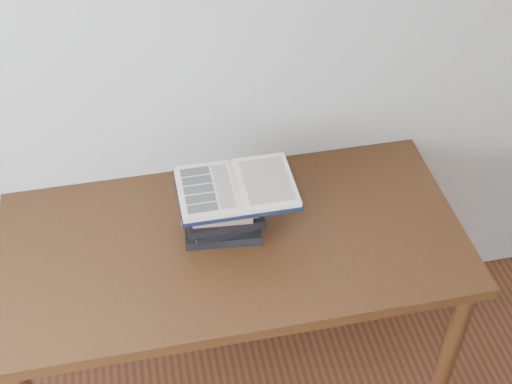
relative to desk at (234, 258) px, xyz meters
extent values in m
cube|color=#B7B4AD|center=(-0.04, 0.37, 0.59)|extent=(3.50, 0.04, 2.60)
cube|color=#462311|center=(0.00, 0.00, 0.07)|extent=(1.50, 0.75, 0.04)
cylinder|color=#462311|center=(0.69, -0.32, -0.33)|extent=(0.06, 0.06, 0.76)
cylinder|color=#462311|center=(-0.69, 0.32, -0.33)|extent=(0.06, 0.06, 0.76)
cylinder|color=#462311|center=(0.69, 0.32, -0.33)|extent=(0.06, 0.06, 0.76)
cube|color=black|center=(-0.03, 0.04, 0.11)|extent=(0.26, 0.18, 0.03)
cube|color=black|center=(-0.03, 0.03, 0.14)|extent=(0.21, 0.16, 0.03)
cube|color=black|center=(-0.02, 0.04, 0.17)|extent=(0.25, 0.16, 0.03)
cube|color=#A27153|center=(-0.03, 0.04, 0.20)|extent=(0.20, 0.16, 0.03)
cube|color=#A27153|center=(-0.04, 0.03, 0.23)|extent=(0.25, 0.15, 0.02)
cube|color=black|center=(-0.03, 0.05, 0.26)|extent=(0.25, 0.19, 0.03)
cube|color=black|center=(0.02, 0.03, 0.28)|extent=(0.37, 0.26, 0.01)
cube|color=silver|center=(-0.07, 0.03, 0.29)|extent=(0.18, 0.24, 0.02)
cube|color=silver|center=(0.11, 0.03, 0.29)|extent=(0.18, 0.24, 0.02)
cylinder|color=silver|center=(0.02, 0.03, 0.29)|extent=(0.01, 0.24, 0.01)
cube|color=black|center=(-0.10, 0.12, 0.30)|extent=(0.09, 0.03, 0.00)
cube|color=black|center=(-0.10, 0.08, 0.30)|extent=(0.09, 0.03, 0.00)
cube|color=black|center=(-0.10, 0.03, 0.30)|extent=(0.09, 0.03, 0.00)
cube|color=black|center=(-0.10, -0.01, 0.30)|extent=(0.09, 0.03, 0.00)
cube|color=black|center=(-0.10, -0.05, 0.30)|extent=(0.09, 0.03, 0.00)
cube|color=beige|center=(-0.02, 0.03, 0.30)|extent=(0.05, 0.20, 0.00)
cube|color=beige|center=(0.12, 0.03, 0.30)|extent=(0.14, 0.21, 0.00)
camera|label=1|loc=(-0.25, -1.58, 1.78)|focal=50.00mm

